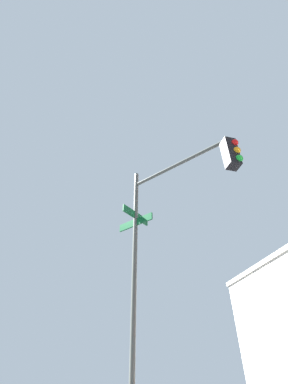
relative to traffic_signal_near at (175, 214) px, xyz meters
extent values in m
cylinder|color=#474C47|center=(-0.98, -0.76, -1.31)|extent=(0.12, 0.12, 6.35)
cylinder|color=#474C47|center=(0.14, 0.11, 1.46)|extent=(2.29, 1.79, 0.09)
cube|color=black|center=(1.26, 0.97, 1.01)|extent=(0.28, 0.28, 0.80)
sphere|color=red|center=(1.37, 1.06, 1.26)|extent=(0.18, 0.18, 0.18)
sphere|color=orange|center=(1.37, 1.06, 1.01)|extent=(0.18, 0.18, 0.18)
sphere|color=green|center=(1.37, 1.06, 0.76)|extent=(0.18, 0.18, 0.18)
cube|color=#0F5128|center=(-0.98, -0.76, 0.21)|extent=(0.90, 0.70, 0.20)
cube|color=#0F5128|center=(-0.98, -0.76, 0.43)|extent=(0.64, 0.82, 0.20)
camera|label=1|loc=(5.06, -2.02, -3.32)|focal=24.97mm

